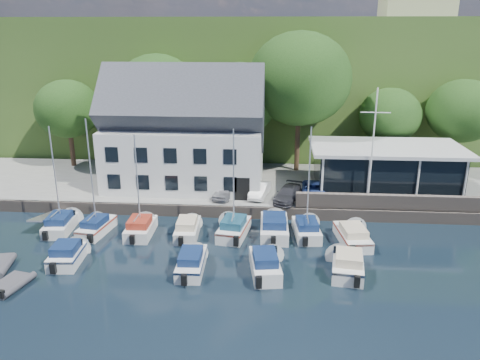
{
  "coord_description": "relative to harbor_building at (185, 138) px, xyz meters",
  "views": [
    {
      "loc": [
        1.08,
        -24.63,
        15.01
      ],
      "look_at": [
        -1.41,
        9.0,
        3.95
      ],
      "focal_mm": 35.0,
      "sensor_mm": 36.0,
      "label": 1
    }
  ],
  "objects": [
    {
      "name": "ground",
      "position": [
        7.0,
        -16.5,
        -5.35
      ],
      "size": [
        180.0,
        180.0,
        0.0
      ],
      "primitive_type": "plane",
      "color": "black",
      "rests_on": "ground"
    },
    {
      "name": "quay",
      "position": [
        7.0,
        1.0,
        -4.85
      ],
      "size": [
        60.0,
        13.0,
        1.0
      ],
      "primitive_type": "cube",
      "color": "gray",
      "rests_on": "ground"
    },
    {
      "name": "quay_face",
      "position": [
        7.0,
        -5.5,
        -4.85
      ],
      "size": [
        60.0,
        0.3,
        1.0
      ],
      "primitive_type": "cube",
      "color": "#62574E",
      "rests_on": "ground"
    },
    {
      "name": "hillside",
      "position": [
        7.0,
        45.5,
        2.65
      ],
      "size": [
        160.0,
        75.0,
        16.0
      ],
      "primitive_type": "cube",
      "color": "#324E1D",
      "rests_on": "ground"
    },
    {
      "name": "field_patch",
      "position": [
        15.0,
        53.5,
        10.8
      ],
      "size": [
        50.0,
        30.0,
        0.3
      ],
      "primitive_type": "cube",
      "color": "#4D5E2F",
      "rests_on": "hillside"
    },
    {
      "name": "harbor_building",
      "position": [
        0.0,
        0.0,
        0.0
      ],
      "size": [
        14.4,
        8.2,
        8.7
      ],
      "primitive_type": null,
      "color": "silver",
      "rests_on": "quay"
    },
    {
      "name": "club_pavilion",
      "position": [
        18.0,
        -0.5,
        -2.3
      ],
      "size": [
        13.2,
        7.2,
        4.1
      ],
      "primitive_type": null,
      "color": "black",
      "rests_on": "quay"
    },
    {
      "name": "seawall",
      "position": [
        19.0,
        -5.1,
        -3.75
      ],
      "size": [
        18.0,
        0.5,
        1.2
      ],
      "primitive_type": "cube",
      "color": "#62574E",
      "rests_on": "quay"
    },
    {
      "name": "gangway",
      "position": [
        -9.5,
        -7.5,
        -5.35
      ],
      "size": [
        1.2,
        6.0,
        1.4
      ],
      "primitive_type": null,
      "color": "silver",
      "rests_on": "ground"
    },
    {
      "name": "car_silver",
      "position": [
        3.98,
        -3.39,
        -3.74
      ],
      "size": [
        2.19,
        3.81,
        1.22
      ],
      "primitive_type": "imported",
      "rotation": [
        0.0,
        0.0,
        -0.22
      ],
      "color": "#A8A8AC",
      "rests_on": "quay"
    },
    {
      "name": "car_white",
      "position": [
        6.97,
        -2.96,
        -3.75
      ],
      "size": [
        1.98,
        3.82,
        1.2
      ],
      "primitive_type": "imported",
      "rotation": [
        0.0,
        0.0,
        -0.2
      ],
      "color": "silver",
      "rests_on": "quay"
    },
    {
      "name": "car_dgrey",
      "position": [
        9.39,
        -3.75,
        -3.75
      ],
      "size": [
        2.85,
        4.45,
        1.2
      ],
      "primitive_type": "imported",
      "rotation": [
        0.0,
        0.0,
        -0.31
      ],
      "color": "#333339",
      "rests_on": "quay"
    },
    {
      "name": "car_blue",
      "position": [
        11.6,
        -2.89,
        -3.66
      ],
      "size": [
        1.98,
        4.15,
        1.37
      ],
      "primitive_type": "imported",
      "rotation": [
        0.0,
        0.0,
        -0.1
      ],
      "color": "#324B99",
      "rests_on": "quay"
    },
    {
      "name": "flagpole",
      "position": [
        15.93,
        -4.33,
        0.46
      ],
      "size": [
        2.31,
        0.2,
        9.61
      ],
      "primitive_type": null,
      "color": "silver",
      "rests_on": "quay"
    },
    {
      "name": "tree_0",
      "position": [
        -13.1,
        5.19,
        0.15
      ],
      "size": [
        6.59,
        6.59,
        9.0
      ],
      "primitive_type": null,
      "color": "#163610",
      "rests_on": "quay"
    },
    {
      "name": "tree_1",
      "position": [
        -3.85,
        5.96,
        1.43
      ],
      "size": [
        8.45,
        8.45,
        11.55
      ],
      "primitive_type": null,
      "color": "#163610",
      "rests_on": "quay"
    },
    {
      "name": "tree_2",
      "position": [
        4.65,
        5.4,
        1.05
      ],
      "size": [
        7.9,
        7.9,
        10.8
      ],
      "primitive_type": null,
      "color": "#163610",
      "rests_on": "quay"
    },
    {
      "name": "tree_3",
      "position": [
        10.46,
        5.26,
        2.53
      ],
      "size": [
        10.07,
        10.07,
        13.76
      ],
      "primitive_type": null,
      "color": "#163610",
      "rests_on": "quay"
    },
    {
      "name": "tree_4",
      "position": [
        19.59,
        6.1,
        -0.17
      ],
      "size": [
        6.12,
        6.12,
        8.36
      ],
      "primitive_type": null,
      "color": "#163610",
      "rests_on": "quay"
    },
    {
      "name": "tree_5",
      "position": [
        26.32,
        5.58,
        0.31
      ],
      "size": [
        6.82,
        6.82,
        9.32
      ],
      "primitive_type": null,
      "color": "#163610",
      "rests_on": "quay"
    },
    {
      "name": "boat_r1_0",
      "position": [
        -8.2,
        -8.93,
        -1.19
      ],
      "size": [
        2.47,
        5.95,
        8.33
      ],
      "primitive_type": null,
      "rotation": [
        0.0,
        0.0,
        0.09
      ],
      "color": "silver",
      "rests_on": "ground"
    },
    {
      "name": "boat_r1_1",
      "position": [
        -5.26,
        -9.29,
        -1.26
      ],
      "size": [
        2.51,
        5.58,
        8.19
      ],
      "primitive_type": null,
      "rotation": [
        0.0,
        0.0,
        -0.14
      ],
      "color": "silver",
      "rests_on": "ground"
    },
    {
      "name": "boat_r1_2",
      "position": [
        -1.82,
        -9.3,
        -1.06
      ],
      "size": [
        2.09,
        5.36,
        8.59
      ],
      "primitive_type": null,
      "rotation": [
        0.0,
        0.0,
        0.02
      ],
      "color": "silver",
      "rests_on": "ground"
    },
    {
      "name": "boat_r1_3",
      "position": [
        1.75,
        -9.19,
        -4.66
      ],
      "size": [
        2.01,
        5.61,
        1.39
      ],
      "primitive_type": null,
      "rotation": [
        0.0,
        0.0,
        0.04
      ],
      "color": "silver",
      "rests_on": "ground"
    },
    {
      "name": "boat_r1_4",
      "position": [
        5.23,
        -8.97,
        -0.76
      ],
      "size": [
        2.91,
        5.88,
        9.18
      ],
      "primitive_type": null,
      "rotation": [
        0.0,
        0.0,
        -0.16
      ],
      "color": "silver",
      "rests_on": "ground"
    },
    {
      "name": "boat_r1_5",
      "position": [
        8.26,
        -8.52,
        -4.57
      ],
      "size": [
        2.37,
        6.55,
        1.56
      ],
      "primitive_type": null,
      "rotation": [
        0.0,
        0.0,
        0.02
      ],
      "color": "silver",
      "rests_on": "ground"
    },
    {
      "name": "boat_r1_6",
      "position": [
        10.69,
        -8.61,
        -1.12
      ],
      "size": [
        2.45,
        5.69,
        8.45
      ],
      "primitive_type": null,
      "rotation": [
        0.0,
        0.0,
        0.1
      ],
      "color": "silver",
      "rests_on": "ground"
    },
    {
      "name": "boat_r1_7",
      "position": [
        13.97,
        -9.49,
        -4.67
      ],
      "size": [
        2.84,
        6.3,
        1.36
      ],
      "primitive_type": null,
      "rotation": [
        0.0,
        0.0,
        0.14
      ],
      "color": "silver",
      "rests_on": "ground"
    },
    {
      "name": "boat_r2_0",
      "position": [
        -5.48,
        -14.0,
        -4.63
      ],
      "size": [
        2.35,
        4.97,
        1.45
      ],
      "primitive_type": null,
      "rotation": [
        0.0,
        0.0,
        0.08
      ],
      "color": "silver",
      "rests_on": "ground"
    },
    {
      "name": "boat_r2_2",
      "position": [
        2.95,
        -14.36,
        -4.66
      ],
      "size": [
        1.93,
        5.89,
        1.38
      ],
      "primitive_type": null,
      "rotation": [
        0.0,
        0.0,
        0.03
      ],
      "color": "silver",
      "rests_on": "ground"
    },
    {
      "name": "boat_r2_3",
      "position": [
        7.7,
        -14.47,
        -4.57
      ],
      "size": [
        2.68,
        5.95,
        1.56
      ],
      "primitive_type": null,
      "rotation": [
        0.0,
        0.0,
        0.14
      ],
      "color": "silver",
      "rests_on": "ground"
    },
    {
      "name": "boat_r2_4",
      "position": [
        12.96,
        -14.12,
        -4.58
      ],
      "size": [
        2.77,
        5.51,
        1.54
      ],
      "primitive_type": null,
      "rotation": [
        0.0,
        0.0,
        -0.13
      ],
      "color": "silver",
      "rests_on": "ground"
    },
    {
      "name": "dinghy_1",
      "position": [
        -7.59,
        -17.48,
        -5.02
      ],
      "size": [
        2.26,
        3.12,
        0.66
      ],
      "primitive_type": null,
      "rotation": [
        0.0,
        0.0,
        -0.21
      ],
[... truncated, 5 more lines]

